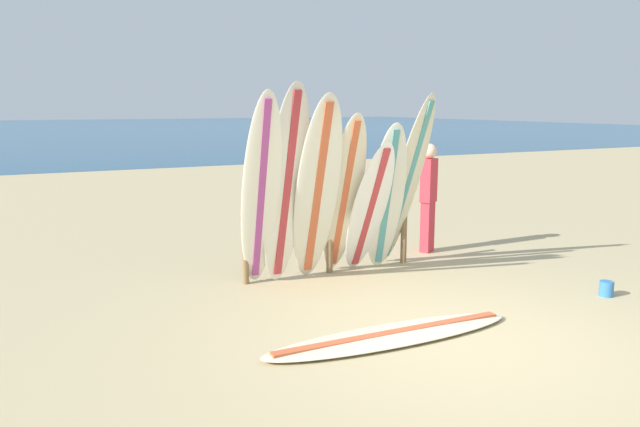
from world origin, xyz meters
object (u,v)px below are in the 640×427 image
object	(u,v)px
surfboard_rack	(330,226)
surfboard_leaning_left	(286,187)
surfboard_lying_on_sand	(392,335)
sand_bucket	(606,289)
surfboard_leaning_center_right	(369,209)
surfboard_leaning_center	(344,196)
surfboard_leaning_far_right	(407,182)
surfboard_leaning_center_left	(317,191)
surfboard_leaning_right	(386,198)
surfboard_leaning_far_left	(261,193)
beachgoer_standing	(428,193)

from	to	relation	value
surfboard_rack	surfboard_leaning_left	world-z (taller)	surfboard_leaning_left
surfboard_lying_on_sand	sand_bucket	bearing A→B (deg)	0.12
surfboard_leaning_center_right	surfboard_leaning_center	bearing A→B (deg)	168.57
surfboard_leaning_center	surfboard_leaning_center_right	bearing A→B (deg)	-11.43
surfboard_rack	sand_bucket	bearing A→B (deg)	-43.70
surfboard_rack	surfboard_lying_on_sand	world-z (taller)	surfboard_rack
surfboard_leaning_far_right	surfboard_rack	bearing A→B (deg)	166.52
surfboard_leaning_center_left	surfboard_rack	bearing A→B (deg)	47.33
surfboard_lying_on_sand	sand_bucket	world-z (taller)	sand_bucket
surfboard_lying_on_sand	surfboard_leaning_center	bearing A→B (deg)	74.32
surfboard_leaning_far_right	surfboard_leaning_left	bearing A→B (deg)	-177.19
surfboard_leaning_center_left	surfboard_lying_on_sand	bearing A→B (deg)	-94.11
sand_bucket	surfboard_rack	bearing A→B (deg)	136.30
surfboard_leaning_center_left	surfboard_leaning_far_right	distance (m)	1.48
sand_bucket	surfboard_leaning_center_left	bearing A→B (deg)	145.82
surfboard_leaning_center	surfboard_leaning_right	bearing A→B (deg)	-2.03
surfboard_leaning_center	sand_bucket	xyz separation A→B (m)	(2.49, -2.14, -1.02)
surfboard_leaning_far_left	surfboard_leaning_left	world-z (taller)	surfboard_leaning_left
surfboard_leaning_center_left	beachgoer_standing	bearing A→B (deg)	19.60
surfboard_lying_on_sand	surfboard_leaning_center_right	bearing A→B (deg)	65.30
surfboard_leaning_far_right	surfboard_leaning_center_right	bearing A→B (deg)	-170.64
surfboard_leaning_left	surfboard_leaning_far_left	bearing A→B (deg)	-168.90
surfboard_leaning_far_left	surfboard_leaning_center_right	bearing A→B (deg)	1.96
surfboard_leaning_far_left	surfboard_lying_on_sand	size ratio (longest dim) A/B	0.89
surfboard_leaning_center	surfboard_leaning_far_right	distance (m)	1.03
surfboard_leaning_left	surfboard_leaning_far_right	world-z (taller)	surfboard_leaning_left
surfboard_leaning_far_left	surfboard_leaning_right	world-z (taller)	surfboard_leaning_far_left
surfboard_leaning_left	surfboard_lying_on_sand	size ratio (longest dim) A/B	0.93
surfboard_leaning_center_left	surfboard_leaning_far_left	bearing A→B (deg)	179.03
surfboard_rack	surfboard_leaning_center_left	size ratio (longest dim) A/B	1.04
surfboard_leaning_center	surfboard_leaning_far_right	xyz separation A→B (m)	(1.02, 0.04, 0.12)
surfboard_leaning_far_left	surfboard_leaning_center_right	xyz separation A→B (m)	(1.56, 0.05, -0.32)
surfboard_leaning_center_right	sand_bucket	xyz separation A→B (m)	(2.14, -2.07, -0.83)
surfboard_leaning_far_right	surfboard_leaning_far_left	bearing A→B (deg)	-175.82
surfboard_leaning_center_left	surfboard_leaning_center	distance (m)	0.49
surfboard_leaning_right	surfboard_leaning_far_right	bearing A→B (deg)	9.51
surfboard_leaning_right	surfboard_lying_on_sand	distance (m)	2.66
surfboard_rack	surfboard_leaning_center_left	bearing A→B (deg)	-132.67
surfboard_leaning_center	surfboard_leaning_far_left	bearing A→B (deg)	-174.13
surfboard_leaning_far_right	sand_bucket	xyz separation A→B (m)	(1.47, -2.18, -1.14)
sand_bucket	beachgoer_standing	bearing A→B (deg)	102.16
surfboard_leaning_center_left	sand_bucket	world-z (taller)	surfboard_leaning_center_left
surfboard_leaning_center	surfboard_rack	bearing A→B (deg)	101.10
surfboard_leaning_far_right	sand_bucket	world-z (taller)	surfboard_leaning_far_right
beachgoer_standing	surfboard_leaning_left	bearing A→B (deg)	-164.67
surfboard_leaning_center_left	surfboard_leaning_right	size ratio (longest dim) A/B	1.18
surfboard_leaning_left	surfboard_leaning_right	world-z (taller)	surfboard_leaning_left
surfboard_rack	surfboard_lying_on_sand	size ratio (longest dim) A/B	0.91
beachgoer_standing	sand_bucket	world-z (taller)	beachgoer_standing
surfboard_rack	surfboard_leaning_center_left	distance (m)	0.82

